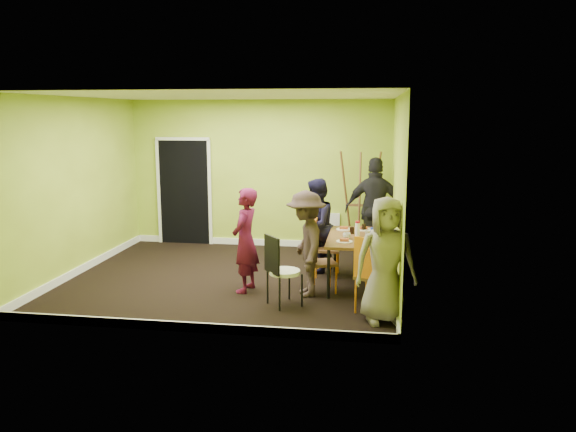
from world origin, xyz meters
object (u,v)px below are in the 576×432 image
object	(u,v)px
chair_back_end	(375,224)
person_left_near	(306,244)
person_left_far	(316,226)
chair_bentwood	(280,267)
dining_table	(359,240)
thermos	(357,230)
person_standing	(245,240)
easel	(360,203)
chair_front_end	(372,270)
person_front_end	(386,260)
orange_bottle	(356,230)
chair_left_near	(317,257)
person_back_end	(376,209)
chair_left_far	(323,244)
blue_bottle	(373,235)

from	to	relation	value
chair_back_end	person_left_near	size ratio (longest dim) A/B	0.64
person_left_far	chair_bentwood	bearing A→B (deg)	7.69
person_left_far	dining_table	bearing A→B (deg)	65.48
thermos	person_standing	size ratio (longest dim) A/B	0.13
person_left_far	easel	bearing A→B (deg)	172.49
thermos	chair_back_end	bearing A→B (deg)	78.99
chair_front_end	person_front_end	distance (m)	0.36
easel	person_standing	distance (m)	3.01
easel	orange_bottle	size ratio (longest dim) A/B	21.84
chair_bentwood	thermos	world-z (taller)	chair_bentwood
chair_front_end	chair_bentwood	world-z (taller)	chair_front_end
easel	person_left_far	bearing A→B (deg)	-115.14
chair_left_near	person_standing	size ratio (longest dim) A/B	0.61
chair_front_end	easel	distance (m)	3.27
person_back_end	person_standing	bearing A→B (deg)	48.68
chair_back_end	easel	bearing A→B (deg)	-61.58
dining_table	person_standing	world-z (taller)	person_standing
chair_bentwood	easel	size ratio (longest dim) A/B	0.51
dining_table	person_front_end	size ratio (longest dim) A/B	0.96
easel	person_left_near	xyz separation A→B (m)	(-0.68, -2.62, -0.18)
chair_back_end	person_back_end	distance (m)	0.27
person_front_end	person_left_near	bearing A→B (deg)	127.87
chair_left_far	easel	xyz separation A→B (m)	(0.53, 1.62, 0.41)
chair_left_far	orange_bottle	xyz separation A→B (m)	(0.52, -0.20, 0.27)
person_front_end	chair_front_end	bearing A→B (deg)	108.89
person_back_end	chair_left_near	bearing A→B (deg)	67.59
person_standing	person_left_near	world-z (taller)	person_standing
thermos	chair_front_end	bearing A→B (deg)	-79.37
dining_table	chair_front_end	world-z (taller)	chair_front_end
chair_back_end	easel	size ratio (longest dim) A/B	0.51
blue_bottle	person_standing	world-z (taller)	person_standing
chair_left_far	person_standing	world-z (taller)	person_standing
chair_front_end	person_left_near	world-z (taller)	person_left_near
chair_left_near	thermos	bearing A→B (deg)	106.19
chair_back_end	person_front_end	world-z (taller)	person_front_end
person_left_far	chair_front_end	bearing A→B (deg)	43.96
chair_left_far	person_front_end	size ratio (longest dim) A/B	0.59
chair_bentwood	orange_bottle	world-z (taller)	chair_bentwood
thermos	person_left_near	xyz separation A→B (m)	(-0.70, -0.58, -0.10)
person_left_near	person_back_end	distance (m)	2.33
chair_front_end	person_standing	xyz separation A→B (m)	(-1.80, 0.68, 0.18)
blue_bottle	person_standing	distance (m)	1.82
person_left_far	thermos	bearing A→B (deg)	64.77
chair_front_end	orange_bottle	size ratio (longest dim) A/B	11.81
dining_table	blue_bottle	size ratio (longest dim) A/B	7.48
chair_left_far	person_back_end	bearing A→B (deg)	143.81
chair_bentwood	person_left_far	bearing A→B (deg)	131.97
person_left_near	orange_bottle	bearing A→B (deg)	125.93
chair_bentwood	person_standing	size ratio (longest dim) A/B	0.64
person_front_end	blue_bottle	bearing A→B (deg)	84.74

